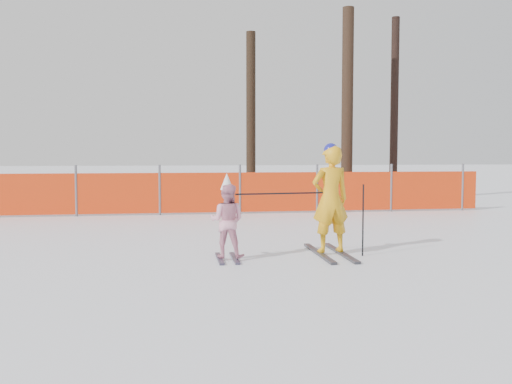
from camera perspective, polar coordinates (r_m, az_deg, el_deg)
The scene contains 6 objects.
ground at distance 7.65m, azimuth 0.54°, elevation -7.75°, with size 120.00×120.00×0.00m, color white.
adult at distance 8.72m, azimuth 7.45°, elevation -0.76°, with size 0.64×1.66×1.70m.
child at distance 8.27m, azimuth -2.92°, elevation -2.82°, with size 0.62×0.88×1.26m.
ski_poles at distance 8.53m, azimuth 6.12°, elevation -1.34°, with size 1.94×0.21×1.08m.
safety_fence at distance 14.30m, azimuth -8.91°, elevation -0.07°, with size 16.41×0.06×1.25m.
tree_trunks at distance 17.77m, azimuth 7.37°, elevation 8.04°, with size 4.87×1.70×5.83m.
Camera 1 is at (-1.15, -7.40, 1.56)m, focal length 40.00 mm.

